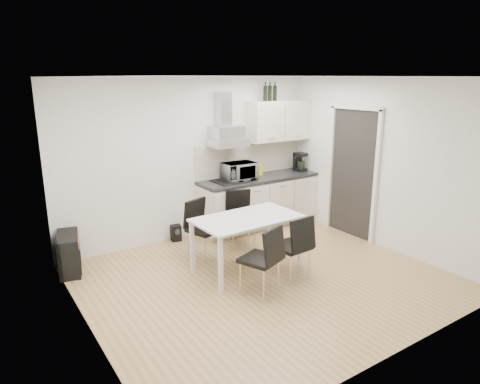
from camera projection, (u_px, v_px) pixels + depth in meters
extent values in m
plane|color=tan|center=(264.00, 278.00, 5.70)|extent=(4.50, 4.50, 0.00)
cube|color=white|center=(192.00, 159.00, 6.98)|extent=(4.50, 0.10, 2.60)
cube|color=white|center=(402.00, 229.00, 3.76)|extent=(4.50, 0.10, 2.60)
cube|color=white|center=(80.00, 215.00, 4.16)|extent=(0.10, 4.00, 2.60)
cube|color=white|center=(382.00, 164.00, 6.57)|extent=(0.10, 4.00, 2.60)
plane|color=white|center=(267.00, 77.00, 5.03)|extent=(4.50, 4.50, 0.00)
cube|color=white|center=(352.00, 174.00, 7.06)|extent=(0.08, 1.04, 2.10)
cube|color=beige|center=(257.00, 223.00, 7.70)|extent=(2.16, 0.52, 0.10)
cube|color=silver|center=(259.00, 201.00, 7.56)|extent=(2.20, 0.60, 0.76)
cube|color=#272729|center=(259.00, 178.00, 7.44)|extent=(2.22, 0.64, 0.04)
cube|color=beige|center=(250.00, 158.00, 7.60)|extent=(2.20, 0.02, 0.58)
cube|color=silver|center=(278.00, 121.00, 7.57)|extent=(1.20, 0.35, 0.70)
cube|color=silver|center=(227.00, 137.00, 7.00)|extent=(0.60, 0.46, 0.30)
cube|color=silver|center=(223.00, 109.00, 6.97)|extent=(0.22, 0.20, 0.55)
imported|color=silver|center=(239.00, 170.00, 7.15)|extent=(0.55, 0.31, 0.37)
cube|color=yellow|center=(260.00, 170.00, 7.56)|extent=(0.08, 0.04, 0.18)
cylinder|color=brown|center=(301.00, 168.00, 7.89)|extent=(0.04, 0.04, 0.11)
cylinder|color=#4C6626|center=(304.00, 168.00, 7.92)|extent=(0.04, 0.04, 0.11)
cylinder|color=black|center=(265.00, 92.00, 7.28)|extent=(0.07, 0.07, 0.32)
cylinder|color=black|center=(270.00, 92.00, 7.34)|extent=(0.07, 0.07, 0.32)
cylinder|color=black|center=(275.00, 91.00, 7.39)|extent=(0.07, 0.07, 0.32)
cube|color=white|center=(247.00, 218.00, 5.83)|extent=(1.46, 0.86, 0.03)
cube|color=white|center=(221.00, 265.00, 5.27)|extent=(0.05, 0.05, 0.72)
cube|color=white|center=(301.00, 242.00, 6.01)|extent=(0.05, 0.05, 0.72)
cube|color=white|center=(192.00, 246.00, 5.84)|extent=(0.05, 0.05, 0.72)
cube|color=white|center=(268.00, 227.00, 6.58)|extent=(0.05, 0.05, 0.72)
cube|color=black|center=(69.00, 253.00, 5.84)|extent=(0.41, 0.69, 0.54)
cube|color=gold|center=(78.00, 238.00, 5.86)|extent=(0.14, 0.57, 0.09)
cube|color=black|center=(176.00, 233.00, 6.99)|extent=(0.18, 0.17, 0.26)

